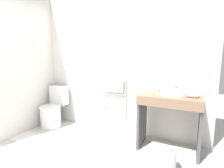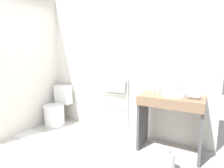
# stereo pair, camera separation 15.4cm
# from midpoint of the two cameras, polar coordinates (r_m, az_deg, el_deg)

# --- Properties ---
(wall_back) EXTENTS (3.30, 0.12, 2.65)m
(wall_back) POSITION_cam_midpoint_polar(r_m,az_deg,el_deg) (3.28, 3.93, 7.18)
(wall_back) COLOR silver
(wall_back) RESTS_ON ground_plane
(wall_side) EXTENTS (0.12, 2.09, 2.65)m
(wall_side) POSITION_cam_midpoint_polar(r_m,az_deg,el_deg) (3.71, -24.67, 6.61)
(wall_side) COLOR silver
(wall_side) RESTS_ON ground_plane
(toilet) EXTENTS (0.42, 0.57, 0.82)m
(toilet) POSITION_cam_midpoint_polar(r_m,az_deg,el_deg) (3.87, -16.45, -7.91)
(toilet) COLOR white
(toilet) RESTS_ON ground_plane
(towel_radiator) EXTENTS (0.52, 0.06, 1.05)m
(towel_radiator) POSITION_cam_midpoint_polar(r_m,az_deg,el_deg) (3.27, 2.35, -2.57)
(towel_radiator) COLOR white
(towel_radiator) RESTS_ON ground_plane
(vanity_counter) EXTENTS (0.89, 0.54, 0.87)m
(vanity_counter) POSITION_cam_midpoint_polar(r_m,az_deg,el_deg) (2.77, 20.05, -9.47)
(vanity_counter) COLOR #84664C
(vanity_counter) RESTS_ON ground_plane
(sink_basin) EXTENTS (0.40, 0.40, 0.06)m
(sink_basin) POSITION_cam_midpoint_polar(r_m,az_deg,el_deg) (2.72, 21.40, -2.82)
(sink_basin) COLOR white
(sink_basin) RESTS_ON vanity_counter
(faucet) EXTENTS (0.02, 0.10, 0.14)m
(faucet) POSITION_cam_midpoint_polar(r_m,az_deg,el_deg) (2.90, 22.01, -1.01)
(faucet) COLOR silver
(faucet) RESTS_ON vanity_counter
(cup_near_wall) EXTENTS (0.08, 0.08, 0.10)m
(cup_near_wall) POSITION_cam_midpoint_polar(r_m,az_deg,el_deg) (2.93, 14.78, -1.31)
(cup_near_wall) COLOR white
(cup_near_wall) RESTS_ON vanity_counter
(cup_near_edge) EXTENTS (0.08, 0.08, 0.09)m
(cup_near_edge) POSITION_cam_midpoint_polar(r_m,az_deg,el_deg) (2.88, 16.26, -1.64)
(cup_near_edge) COLOR white
(cup_near_edge) RESTS_ON vanity_counter
(hair_dryer) EXTENTS (0.18, 0.19, 0.08)m
(hair_dryer) POSITION_cam_midpoint_polar(r_m,az_deg,el_deg) (2.64, 26.90, -3.42)
(hair_dryer) COLOR white
(hair_dryer) RESTS_ON vanity_counter
(trash_bin) EXTENTS (0.20, 0.23, 0.35)m
(trash_bin) POSITION_cam_midpoint_polar(r_m,az_deg,el_deg) (2.47, 19.14, -22.98)
(trash_bin) COLOR silver
(trash_bin) RESTS_ON ground_plane
(bath_mat) EXTENTS (0.56, 0.36, 0.01)m
(bath_mat) POSITION_cam_midpoint_polar(r_m,az_deg,el_deg) (3.60, -24.06, -15.11)
(bath_mat) COLOR silver
(bath_mat) RESTS_ON ground_plane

